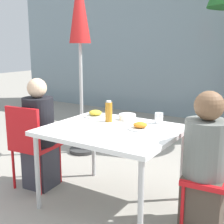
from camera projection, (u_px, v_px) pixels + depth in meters
ground_plane at (112, 203)px, 2.96m from camera, size 24.00×24.00×0.00m
building_facade at (223, 43)px, 5.79m from camera, size 10.00×0.20×3.00m
dining_table at (112, 135)px, 2.81m from camera, size 1.16×0.98×0.74m
chair_left at (31, 140)px, 3.17m from camera, size 0.44×0.44×0.88m
person_left at (39, 137)px, 3.21m from camera, size 0.31×0.31×1.15m
chair_right at (213, 166)px, 2.51m from camera, size 0.43×0.43×0.88m
person_right at (205, 166)px, 2.46m from camera, size 0.35×0.35×1.14m
closed_umbrella at (80, 21)px, 3.99m from camera, size 0.36×0.36×2.41m
plate_0 at (140, 127)px, 2.77m from camera, size 0.22×0.22×0.06m
plate_1 at (95, 114)px, 3.25m from camera, size 0.24×0.24×0.07m
bottle at (109, 112)px, 3.02m from camera, size 0.07×0.07×0.21m
drinking_cup at (159, 118)px, 2.97m from camera, size 0.08×0.08×0.10m
salad_bowl at (127, 117)px, 3.11m from camera, size 0.17×0.17×0.06m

